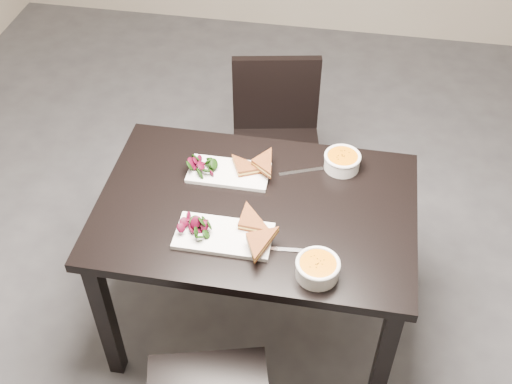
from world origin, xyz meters
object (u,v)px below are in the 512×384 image
plate_far (229,173)px  plate_near (224,236)px  table (256,223)px  chair_far (276,135)px  soup_bowl_far (342,160)px  soup_bowl_near (318,268)px

plate_far → plate_near: bearing=-81.3°
table → plate_far: plate_far is taller
chair_far → soup_bowl_far: bearing=-66.2°
chair_far → soup_bowl_far: size_ratio=5.77×
chair_far → soup_bowl_near: size_ratio=5.59×
plate_near → soup_bowl_near: 0.36m
plate_near → soup_bowl_near: bearing=-17.7°
chair_far → plate_far: (-0.10, -0.60, 0.27)m
table → soup_bowl_near: bearing=-48.0°
plate_near → soup_bowl_far: soup_bowl_far is taller
plate_near → plate_far: bearing=98.7°
table → plate_far: bearing=131.9°
chair_far → soup_bowl_near: bearing=-85.1°
soup_bowl_near → plate_near: bearing=162.3°
table → plate_far: size_ratio=3.76×
chair_far → soup_bowl_far: 0.66m
soup_bowl_near → plate_far: soup_bowl_near is taller
table → plate_near: (-0.09, -0.18, 0.11)m
table → chair_far: (-0.03, 0.75, -0.17)m
soup_bowl_near → chair_far: bearing=105.8°
table → plate_near: size_ratio=3.46×
table → soup_bowl_far: bearing=42.0°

